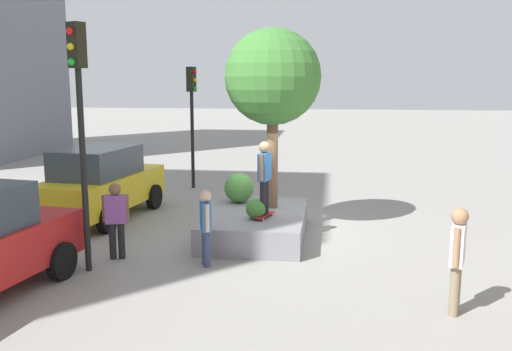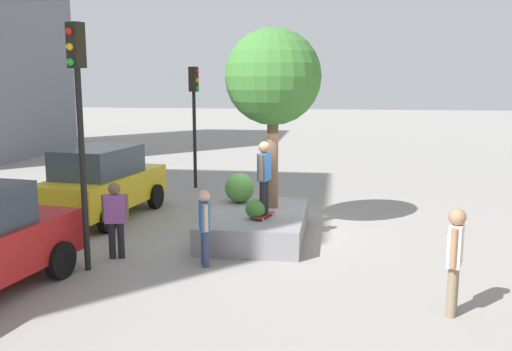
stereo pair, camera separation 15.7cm
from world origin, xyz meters
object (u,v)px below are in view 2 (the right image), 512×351
at_px(skateboarder, 264,173).
at_px(passerby_with_bag, 204,222).
at_px(plaza_tree, 273,78).
at_px(skateboard, 264,215).
at_px(bystander_watching, 455,254).
at_px(pedestrian_crossing, 115,215).
at_px(taxi_cab, 102,182).
at_px(traffic_light_median, 79,106).
at_px(traffic_light_corner, 194,106).
at_px(planter_ledge, 256,224).

xyz_separation_m(skateboarder, passerby_with_bag, (-1.71, 1.01, -0.77)).
distance_m(plaza_tree, skateboard, 3.35).
height_order(skateboard, bystander_watching, bystander_watching).
bearing_deg(pedestrian_crossing, passerby_with_bag, -95.31).
bearing_deg(skateboarder, taxi_cab, 69.31).
distance_m(traffic_light_median, bystander_watching, 7.31).
bearing_deg(plaza_tree, skateboarder, 176.62).
height_order(plaza_tree, passerby_with_bag, plaza_tree).
distance_m(traffic_light_corner, bystander_watching, 12.20).
distance_m(skateboard, bystander_watching, 4.99).
bearing_deg(skateboard, skateboarder, -0.90).
relative_size(plaza_tree, bystander_watching, 2.47).
xyz_separation_m(traffic_light_corner, traffic_light_median, (-8.74, -0.02, 0.39)).
bearing_deg(planter_ledge, plaza_tree, -31.00).
height_order(plaza_tree, traffic_light_median, plaza_tree).
distance_m(traffic_light_corner, passerby_with_bag, 8.68).
bearing_deg(skateboard, planter_ledge, 26.73).
bearing_deg(skateboarder, pedestrian_crossing, 116.94).
height_order(taxi_cab, pedestrian_crossing, taxi_cab).
relative_size(skateboard, passerby_with_bag, 0.52).
xyz_separation_m(planter_ledge, bystander_watching, (-4.02, -3.83, 0.72)).
xyz_separation_m(skateboard, bystander_watching, (-3.48, -3.56, 0.35)).
relative_size(skateboarder, traffic_light_corner, 0.40).
xyz_separation_m(planter_ledge, taxi_cab, (1.26, 4.49, 0.70)).
relative_size(plaza_tree, skateboarder, 2.58).
relative_size(traffic_light_corner, pedestrian_crossing, 2.56).
xyz_separation_m(plaza_tree, traffic_light_corner, (5.32, 3.38, -0.93)).
bearing_deg(traffic_light_corner, bystander_watching, -145.22).
distance_m(skateboarder, pedestrian_crossing, 3.44).
bearing_deg(skateboarder, bystander_watching, -134.38).
distance_m(traffic_light_corner, traffic_light_median, 8.75).
distance_m(skateboarder, traffic_light_corner, 7.32).
bearing_deg(skateboard, taxi_cab, 69.31).
bearing_deg(pedestrian_crossing, bystander_watching, -106.65).
xyz_separation_m(skateboard, passerby_with_bag, (-1.71, 1.01, 0.24)).
bearing_deg(pedestrian_crossing, traffic_light_corner, 2.30).
height_order(planter_ledge, traffic_light_corner, traffic_light_corner).
relative_size(planter_ledge, skateboarder, 2.07).
bearing_deg(bystander_watching, skateboard, 45.62).
relative_size(skateboard, traffic_light_corner, 0.19).
height_order(taxi_cab, traffic_light_corner, traffic_light_corner).
relative_size(skateboard, taxi_cab, 0.18).
bearing_deg(traffic_light_corner, pedestrian_crossing, -177.70).
bearing_deg(skateboard, traffic_light_corner, 27.33).
relative_size(skateboarder, traffic_light_median, 0.35).
distance_m(skateboard, taxi_cab, 5.09).
bearing_deg(pedestrian_crossing, plaza_tree, -49.47).
xyz_separation_m(planter_ledge, traffic_light_median, (-2.86, 3.02, 2.98)).
bearing_deg(plaza_tree, traffic_light_corner, 32.43).
relative_size(plaza_tree, passerby_with_bag, 2.78).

